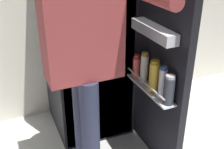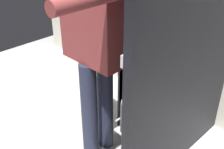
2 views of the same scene
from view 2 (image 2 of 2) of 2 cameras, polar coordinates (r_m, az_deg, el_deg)
The scene contains 2 objects.
refrigerator at distance 2.18m, azimuth 12.42°, elevation 5.44°, with size 0.67×1.23×1.60m.
person at distance 1.85m, azimuth -3.16°, elevation 7.45°, with size 0.54×0.75×1.62m.
Camera 2 is at (1.08, -1.19, 1.68)m, focal length 45.58 mm.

